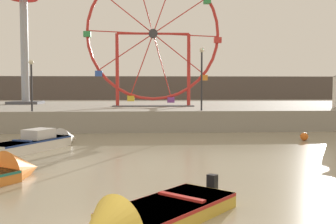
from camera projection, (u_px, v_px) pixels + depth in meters
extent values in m
cube|color=gray|center=(143.00, 112.00, 36.93)|extent=(110.00, 21.80, 1.39)
cube|color=#564C47|center=(143.00, 92.00, 57.88)|extent=(140.00, 3.00, 4.40)
cone|color=orange|center=(22.00, 170.00, 13.65)|extent=(1.96, 1.92, 1.49)
cube|color=silver|center=(31.00, 145.00, 18.86)|extent=(3.12, 4.51, 0.51)
cube|color=navy|center=(31.00, 141.00, 18.85)|extent=(3.12, 4.48, 0.08)
cone|color=silver|center=(68.00, 138.00, 21.42)|extent=(1.61, 1.62, 1.19)
cube|color=silver|center=(39.00, 134.00, 19.34)|extent=(1.50, 1.64, 0.46)
cube|color=navy|center=(22.00, 141.00, 18.34)|extent=(1.03, 0.63, 0.06)
cube|color=gold|center=(170.00, 210.00, 9.23)|extent=(3.39, 3.53, 0.37)
cube|color=#B2231E|center=(170.00, 204.00, 9.22)|extent=(3.38, 3.52, 0.08)
cube|color=black|center=(212.00, 183.00, 10.61)|extent=(0.31, 0.31, 0.44)
cube|color=#B2231E|center=(181.00, 197.00, 9.55)|extent=(1.07, 0.98, 0.06)
torus|color=red|center=(153.00, 34.00, 32.18)|extent=(10.64, 0.24, 10.64)
cylinder|color=#38383D|center=(153.00, 34.00, 32.18)|extent=(0.70, 0.50, 0.70)
cylinder|color=red|center=(127.00, 13.00, 31.96)|extent=(4.14, 0.08, 3.28)
cylinder|color=red|center=(120.00, 32.00, 32.02)|extent=(5.20, 0.08, 0.28)
cube|color=#33934C|center=(87.00, 34.00, 31.87)|extent=(0.56, 0.48, 0.44)
cylinder|color=red|center=(126.00, 52.00, 32.14)|extent=(4.36, 0.08, 2.96)
cube|color=#3356B7|center=(99.00, 74.00, 32.12)|extent=(0.56, 0.48, 0.44)
cylinder|color=red|center=(142.00, 64.00, 32.28)|extent=(1.87, 0.08, 4.91)
cube|color=yellow|center=(131.00, 98.00, 32.40)|extent=(0.56, 0.48, 0.44)
cylinder|color=red|center=(162.00, 65.00, 32.39)|extent=(1.49, 0.08, 5.02)
cube|color=purple|center=(171.00, 100.00, 32.61)|extent=(0.56, 0.48, 0.44)
cylinder|color=red|center=(179.00, 54.00, 32.41)|extent=(4.14, 0.08, 3.28)
cube|color=orange|center=(204.00, 78.00, 32.66)|extent=(0.56, 0.48, 0.44)
cylinder|color=red|center=(186.00, 35.00, 32.35)|extent=(5.20, 0.08, 0.28)
cube|color=red|center=(218.00, 40.00, 32.53)|extent=(0.56, 0.48, 0.44)
cylinder|color=red|center=(180.00, 16.00, 32.22)|extent=(4.36, 0.08, 2.96)
cube|color=#33934C|center=(207.00, 1.00, 32.28)|extent=(0.56, 0.48, 0.44)
cylinder|color=red|center=(164.00, 3.00, 32.08)|extent=(1.87, 0.08, 4.91)
cylinder|color=red|center=(144.00, 2.00, 31.98)|extent=(1.49, 0.08, 5.02)
cylinder|color=red|center=(117.00, 70.00, 32.19)|extent=(0.28, 0.28, 5.80)
cylinder|color=red|center=(189.00, 70.00, 32.54)|extent=(0.28, 0.28, 5.80)
cylinder|color=red|center=(153.00, 34.00, 32.18)|extent=(5.72, 0.18, 0.18)
cube|color=#4C4C51|center=(153.00, 106.00, 32.55)|extent=(6.52, 1.20, 0.08)
cylinder|color=#999EA3|center=(24.00, 32.00, 36.77)|extent=(0.70, 0.70, 13.01)
cube|color=#4C4C51|center=(26.00, 103.00, 37.17)|extent=(2.80, 2.80, 0.24)
cylinder|color=#2D2D33|center=(32.00, 88.00, 26.06)|extent=(0.12, 0.12, 3.02)
sphere|color=#F2EACC|center=(31.00, 62.00, 25.95)|extent=(0.32, 0.32, 0.32)
cylinder|color=#2D2D33|center=(202.00, 81.00, 26.98)|extent=(0.12, 0.12, 3.87)
sphere|color=#F2EACC|center=(202.00, 50.00, 26.85)|extent=(0.32, 0.32, 0.32)
sphere|color=orange|center=(304.00, 137.00, 22.45)|extent=(0.44, 0.44, 0.44)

